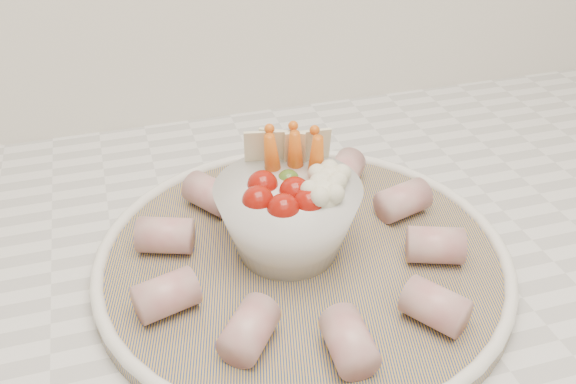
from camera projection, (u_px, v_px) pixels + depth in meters
name	position (u px, v px, depth m)	size (l,w,h in m)	color
serving_platter	(303.00, 258.00, 0.59)	(0.46, 0.46, 0.02)	navy
veggie_bowl	(289.00, 213.00, 0.57)	(0.13, 0.13, 0.11)	silver
cured_meat_rolls	(302.00, 241.00, 0.58)	(0.30, 0.31, 0.03)	#A94D52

